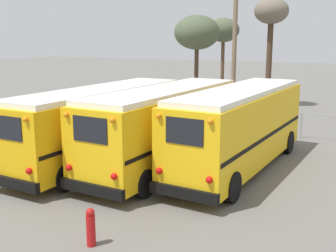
{
  "coord_description": "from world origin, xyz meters",
  "views": [
    {
      "loc": [
        7.98,
        -15.54,
        5.31
      ],
      "look_at": [
        0.0,
        -0.26,
        1.7
      ],
      "focal_mm": 45.0,
      "sensor_mm": 36.0,
      "label": 1
    }
  ],
  "objects_px": {
    "school_bus_0": "(102,122)",
    "school_bus_1": "(166,124)",
    "utility_pole": "(234,50)",
    "fire_hydrant": "(91,227)",
    "bare_tree_3": "(223,32)",
    "bare_tree_0": "(197,33)",
    "bare_tree_1": "(271,16)",
    "school_bus_2": "(240,126)"
  },
  "relations": [
    {
      "from": "school_bus_0",
      "to": "bare_tree_3",
      "type": "distance_m",
      "value": 17.6
    },
    {
      "from": "utility_pole",
      "to": "fire_hydrant",
      "type": "height_order",
      "value": "utility_pole"
    },
    {
      "from": "school_bus_1",
      "to": "utility_pole",
      "type": "bearing_deg",
      "value": 93.05
    },
    {
      "from": "school_bus_0",
      "to": "fire_hydrant",
      "type": "relative_size",
      "value": 9.93
    },
    {
      "from": "school_bus_0",
      "to": "school_bus_1",
      "type": "relative_size",
      "value": 1.04
    },
    {
      "from": "school_bus_0",
      "to": "utility_pole",
      "type": "xyz_separation_m",
      "value": [
        2.33,
        10.53,
        2.81
      ]
    },
    {
      "from": "school_bus_1",
      "to": "bare_tree_3",
      "type": "distance_m",
      "value": 17.41
    },
    {
      "from": "school_bus_1",
      "to": "bare_tree_3",
      "type": "bearing_deg",
      "value": 102.6
    },
    {
      "from": "bare_tree_0",
      "to": "bare_tree_3",
      "type": "bearing_deg",
      "value": 87.59
    },
    {
      "from": "bare_tree_1",
      "to": "fire_hydrant",
      "type": "bearing_deg",
      "value": -85.89
    },
    {
      "from": "bare_tree_1",
      "to": "bare_tree_3",
      "type": "relative_size",
      "value": 1.21
    },
    {
      "from": "school_bus_1",
      "to": "school_bus_2",
      "type": "bearing_deg",
      "value": 19.31
    },
    {
      "from": "school_bus_2",
      "to": "bare_tree_0",
      "type": "bearing_deg",
      "value": 121.83
    },
    {
      "from": "school_bus_2",
      "to": "fire_hydrant",
      "type": "xyz_separation_m",
      "value": [
        -1.33,
        -8.09,
        -1.3
      ]
    },
    {
      "from": "school_bus_2",
      "to": "school_bus_1",
      "type": "bearing_deg",
      "value": -160.69
    },
    {
      "from": "bare_tree_1",
      "to": "fire_hydrant",
      "type": "relative_size",
      "value": 7.98
    },
    {
      "from": "utility_pole",
      "to": "school_bus_1",
      "type": "bearing_deg",
      "value": -86.95
    },
    {
      "from": "utility_pole",
      "to": "bare_tree_3",
      "type": "bearing_deg",
      "value": 115.7
    },
    {
      "from": "bare_tree_3",
      "to": "bare_tree_1",
      "type": "bearing_deg",
      "value": 13.11
    },
    {
      "from": "bare_tree_3",
      "to": "fire_hydrant",
      "type": "distance_m",
      "value": 24.76
    },
    {
      "from": "utility_pole",
      "to": "bare_tree_1",
      "type": "relative_size",
      "value": 1.07
    },
    {
      "from": "utility_pole",
      "to": "school_bus_0",
      "type": "bearing_deg",
      "value": -102.48
    },
    {
      "from": "school_bus_0",
      "to": "bare_tree_0",
      "type": "height_order",
      "value": "bare_tree_0"
    },
    {
      "from": "bare_tree_0",
      "to": "fire_hydrant",
      "type": "relative_size",
      "value": 6.63
    },
    {
      "from": "school_bus_2",
      "to": "fire_hydrant",
      "type": "height_order",
      "value": "school_bus_2"
    },
    {
      "from": "bare_tree_0",
      "to": "fire_hydrant",
      "type": "height_order",
      "value": "bare_tree_0"
    },
    {
      "from": "bare_tree_0",
      "to": "utility_pole",
      "type": "bearing_deg",
      "value": -29.76
    },
    {
      "from": "bare_tree_3",
      "to": "bare_tree_0",
      "type": "bearing_deg",
      "value": -92.41
    },
    {
      "from": "bare_tree_3",
      "to": "school_bus_1",
      "type": "bearing_deg",
      "value": -77.4
    },
    {
      "from": "school_bus_1",
      "to": "school_bus_2",
      "type": "height_order",
      "value": "school_bus_2"
    },
    {
      "from": "utility_pole",
      "to": "bare_tree_0",
      "type": "xyz_separation_m",
      "value": [
        -3.36,
        1.92,
        1.07
      ]
    },
    {
      "from": "bare_tree_0",
      "to": "bare_tree_3",
      "type": "xyz_separation_m",
      "value": [
        0.2,
        4.65,
        0.17
      ]
    },
    {
      "from": "school_bus_0",
      "to": "bare_tree_1",
      "type": "xyz_separation_m",
      "value": [
        2.64,
        17.92,
        5.19
      ]
    },
    {
      "from": "school_bus_0",
      "to": "bare_tree_0",
      "type": "distance_m",
      "value": 13.08
    },
    {
      "from": "school_bus_0",
      "to": "school_bus_2",
      "type": "distance_m",
      "value": 5.94
    },
    {
      "from": "bare_tree_0",
      "to": "fire_hydrant",
      "type": "bearing_deg",
      "value": -74.05
    },
    {
      "from": "bare_tree_3",
      "to": "fire_hydrant",
      "type": "bearing_deg",
      "value": -77.53
    },
    {
      "from": "bare_tree_1",
      "to": "bare_tree_3",
      "type": "bearing_deg",
      "value": -166.89
    },
    {
      "from": "bare_tree_3",
      "to": "school_bus_2",
      "type": "bearing_deg",
      "value": -67.11
    },
    {
      "from": "bare_tree_0",
      "to": "fire_hydrant",
      "type": "distance_m",
      "value": 20.38
    },
    {
      "from": "school_bus_0",
      "to": "bare_tree_1",
      "type": "height_order",
      "value": "bare_tree_1"
    },
    {
      "from": "school_bus_0",
      "to": "school_bus_1",
      "type": "distance_m",
      "value": 2.92
    }
  ]
}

